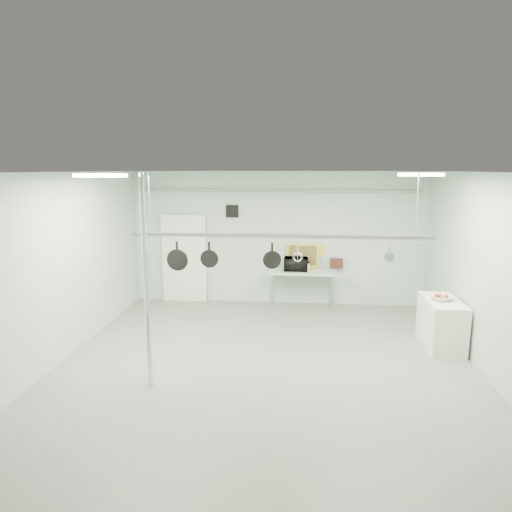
# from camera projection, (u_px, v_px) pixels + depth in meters

# --- Properties ---
(floor) EXTENTS (8.00, 8.00, 0.00)m
(floor) POSITION_uv_depth(u_px,v_px,m) (265.00, 373.00, 7.39)
(floor) COLOR gray
(floor) RESTS_ON ground
(ceiling) EXTENTS (7.00, 8.00, 0.02)m
(ceiling) POSITION_uv_depth(u_px,v_px,m) (266.00, 173.00, 6.79)
(ceiling) COLOR silver
(ceiling) RESTS_ON back_wall
(back_wall) EXTENTS (7.00, 0.02, 3.20)m
(back_wall) POSITION_uv_depth(u_px,v_px,m) (278.00, 238.00, 10.99)
(back_wall) COLOR #A9CABE
(back_wall) RESTS_ON floor
(right_wall) EXTENTS (0.02, 8.00, 3.20)m
(right_wall) POSITION_uv_depth(u_px,v_px,m) (499.00, 282.00, 6.76)
(right_wall) COLOR #A9CABE
(right_wall) RESTS_ON floor
(door) EXTENTS (1.10, 0.10, 2.20)m
(door) POSITION_uv_depth(u_px,v_px,m) (184.00, 259.00, 11.26)
(door) COLOR silver
(door) RESTS_ON floor
(wall_vent) EXTENTS (0.30, 0.04, 0.30)m
(wall_vent) POSITION_uv_depth(u_px,v_px,m) (232.00, 211.00, 10.95)
(wall_vent) COLOR black
(wall_vent) RESTS_ON back_wall
(conduit_pipe) EXTENTS (6.60, 0.07, 0.07)m
(conduit_pipe) POSITION_uv_depth(u_px,v_px,m) (278.00, 190.00, 10.69)
(conduit_pipe) COLOR gray
(conduit_pipe) RESTS_ON back_wall
(chrome_pole) EXTENTS (0.08, 0.08, 3.20)m
(chrome_pole) POSITION_uv_depth(u_px,v_px,m) (146.00, 283.00, 6.66)
(chrome_pole) COLOR silver
(chrome_pole) RESTS_ON floor
(prep_table) EXTENTS (1.60, 0.70, 0.91)m
(prep_table) POSITION_uv_depth(u_px,v_px,m) (302.00, 274.00, 10.70)
(prep_table) COLOR silver
(prep_table) RESTS_ON floor
(side_cabinet) EXTENTS (0.60, 1.20, 0.90)m
(side_cabinet) POSITION_uv_depth(u_px,v_px,m) (441.00, 324.00, 8.38)
(side_cabinet) COLOR silver
(side_cabinet) RESTS_ON floor
(pot_rack) EXTENTS (4.80, 0.06, 1.00)m
(pot_rack) POSITION_uv_depth(u_px,v_px,m) (279.00, 234.00, 7.25)
(pot_rack) COLOR #B7B7BC
(pot_rack) RESTS_ON ceiling
(light_panel_left) EXTENTS (0.65, 0.30, 0.05)m
(light_panel_left) POSITION_uv_depth(u_px,v_px,m) (101.00, 175.00, 6.22)
(light_panel_left) COLOR white
(light_panel_left) RESTS_ON ceiling
(light_panel_right) EXTENTS (0.65, 0.30, 0.05)m
(light_panel_right) POSITION_uv_depth(u_px,v_px,m) (421.00, 175.00, 7.16)
(light_panel_right) COLOR white
(light_panel_right) RESTS_ON ceiling
(microwave) EXTENTS (0.56, 0.38, 0.31)m
(microwave) POSITION_uv_depth(u_px,v_px,m) (296.00, 264.00, 10.67)
(microwave) COLOR black
(microwave) RESTS_ON prep_table
(coffee_canister) EXTENTS (0.17, 0.17, 0.18)m
(coffee_canister) POSITION_uv_depth(u_px,v_px,m) (307.00, 267.00, 10.65)
(coffee_canister) COLOR white
(coffee_canister) RESTS_ON prep_table
(painting_large) EXTENTS (0.79, 0.18, 0.58)m
(painting_large) POSITION_uv_depth(u_px,v_px,m) (303.00, 256.00, 10.92)
(painting_large) COLOR yellow
(painting_large) RESTS_ON prep_table
(painting_small) EXTENTS (0.30, 0.09, 0.25)m
(painting_small) POSITION_uv_depth(u_px,v_px,m) (336.00, 263.00, 10.88)
(painting_small) COLOR #361A13
(painting_small) RESTS_ON prep_table
(fruit_bowl) EXTENTS (0.48, 0.48, 0.09)m
(fruit_bowl) POSITION_uv_depth(u_px,v_px,m) (441.00, 298.00, 8.29)
(fruit_bowl) COLOR silver
(fruit_bowl) RESTS_ON side_cabinet
(skillet_left) EXTENTS (0.36, 0.08, 0.48)m
(skillet_left) POSITION_uv_depth(u_px,v_px,m) (177.00, 256.00, 7.47)
(skillet_left) COLOR black
(skillet_left) RESTS_ON pot_rack
(skillet_mid) EXTENTS (0.30, 0.07, 0.41)m
(skillet_mid) POSITION_uv_depth(u_px,v_px,m) (209.00, 254.00, 7.42)
(skillet_mid) COLOR black
(skillet_mid) RESTS_ON pot_rack
(skillet_right) EXTENTS (0.30, 0.11, 0.40)m
(skillet_right) POSITION_uv_depth(u_px,v_px,m) (272.00, 255.00, 7.32)
(skillet_right) COLOR black
(skillet_right) RESTS_ON pot_rack
(whisk) EXTENTS (0.17, 0.17, 0.32)m
(whisk) POSITION_uv_depth(u_px,v_px,m) (298.00, 253.00, 7.28)
(whisk) COLOR #B9BABE
(whisk) RESTS_ON pot_rack
(grater) EXTENTS (0.08, 0.04, 0.20)m
(grater) POSITION_uv_depth(u_px,v_px,m) (322.00, 250.00, 7.23)
(grater) COLOR yellow
(grater) RESTS_ON pot_rack
(saucepan) EXTENTS (0.15, 0.09, 0.25)m
(saucepan) POSITION_uv_depth(u_px,v_px,m) (389.00, 253.00, 7.14)
(saucepan) COLOR #B3B3B8
(saucepan) RESTS_ON pot_rack
(fruit_cluster) EXTENTS (0.24, 0.24, 0.09)m
(fruit_cluster) POSITION_uv_depth(u_px,v_px,m) (442.00, 295.00, 8.28)
(fruit_cluster) COLOR #B12310
(fruit_cluster) RESTS_ON fruit_bowl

